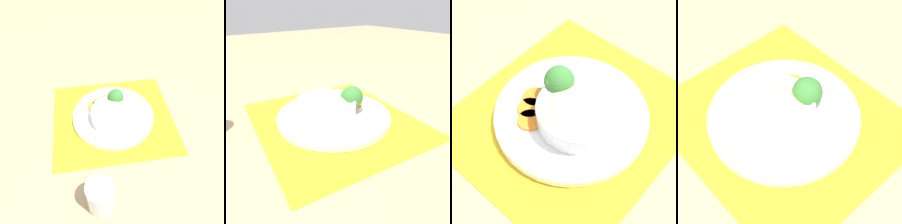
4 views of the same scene
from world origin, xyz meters
The scene contains 8 objects.
ground_plane centered at (0.00, 0.00, 0.00)m, with size 4.00×4.00×0.00m, color tan.
placemat centered at (0.00, 0.00, 0.00)m, with size 0.48×0.44×0.00m.
plate centered at (0.00, 0.00, 0.02)m, with size 0.30×0.30×0.02m.
bowl centered at (-0.01, -0.02, 0.05)m, with size 0.16×0.16×0.05m.
broccoli_floret centered at (0.02, 0.04, 0.06)m, with size 0.06×0.06×0.07m.
carrot_slice_near centered at (-0.01, 0.08, 0.02)m, with size 0.05×0.05×0.01m.
carrot_slice_middle centered at (-0.04, 0.07, 0.02)m, with size 0.05×0.05×0.01m.
carrot_slice_far centered at (-0.06, 0.05, 0.02)m, with size 0.05×0.05×0.01m.
Camera 3 is at (-0.36, -0.23, 0.60)m, focal length 60.00 mm.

